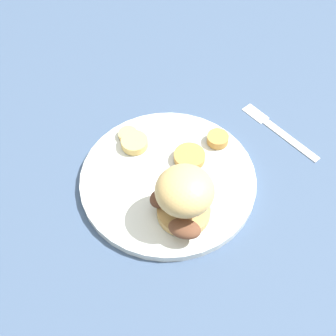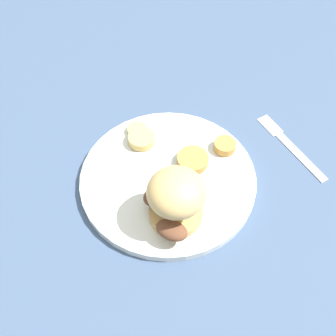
{
  "view_description": "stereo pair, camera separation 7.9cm",
  "coord_description": "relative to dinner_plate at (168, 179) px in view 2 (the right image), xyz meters",
  "views": [
    {
      "loc": [
        0.46,
        0.11,
        0.67
      ],
      "look_at": [
        0.0,
        0.0,
        0.04
      ],
      "focal_mm": 50.0,
      "sensor_mm": 36.0,
      "label": 1
    },
    {
      "loc": [
        0.43,
        0.19,
        0.67
      ],
      "look_at": [
        0.0,
        0.0,
        0.04
      ],
      "focal_mm": 50.0,
      "sensor_mm": 36.0,
      "label": 2
    }
  ],
  "objects": [
    {
      "name": "ground_plane",
      "position": [
        0.0,
        0.0,
        -0.01
      ],
      "size": [
        4.0,
        4.0,
        0.0
      ],
      "primitive_type": "plane",
      "color": "#3D5170"
    },
    {
      "name": "potato_round_0",
      "position": [
        -0.07,
        -0.09,
        0.01
      ],
      "size": [
        0.04,
        0.04,
        0.01
      ],
      "primitive_type": "cylinder",
      "color": "#DBB766",
      "rests_on": "dinner_plate"
    },
    {
      "name": "potato_round_3",
      "position": [
        -0.1,
        0.07,
        0.01
      ],
      "size": [
        0.04,
        0.04,
        0.02
      ],
      "primitive_type": "cylinder",
      "color": "#BC8942",
      "rests_on": "dinner_plate"
    },
    {
      "name": "sandwich",
      "position": [
        0.07,
        0.04,
        0.06
      ],
      "size": [
        0.11,
        0.1,
        0.1
      ],
      "color": "tan",
      "rests_on": "dinner_plate"
    },
    {
      "name": "potato_round_2",
      "position": [
        -0.05,
        0.03,
        0.01
      ],
      "size": [
        0.06,
        0.06,
        0.01
      ],
      "primitive_type": "cylinder",
      "color": "#BC8942",
      "rests_on": "dinner_plate"
    },
    {
      "name": "fork",
      "position": [
        -0.16,
        0.18,
        -0.01
      ],
      "size": [
        0.12,
        0.16,
        0.0
      ],
      "color": "silver",
      "rests_on": "ground_plane"
    },
    {
      "name": "dinner_plate",
      "position": [
        0.0,
        0.0,
        0.0
      ],
      "size": [
        0.31,
        0.31,
        0.02
      ],
      "color": "silver",
      "rests_on": "ground_plane"
    },
    {
      "name": "potato_round_1",
      "position": [
        -0.05,
        -0.08,
        0.01
      ],
      "size": [
        0.05,
        0.05,
        0.02
      ],
      "primitive_type": "cylinder",
      "color": "#DBB766",
      "rests_on": "dinner_plate"
    }
  ]
}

